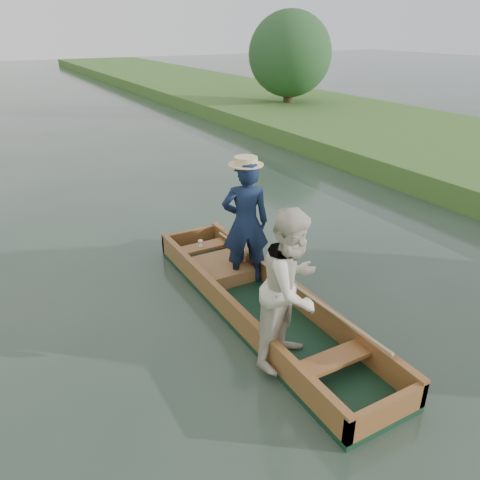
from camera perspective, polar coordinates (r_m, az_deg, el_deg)
ground at (r=6.92m, az=2.47°, el=-8.99°), size 120.00×120.00×0.00m
trees_far at (r=16.10m, az=-9.26°, el=19.68°), size 21.97×11.90×4.51m
punt at (r=6.33m, az=3.15°, el=-4.15°), size 1.51×5.00×2.09m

